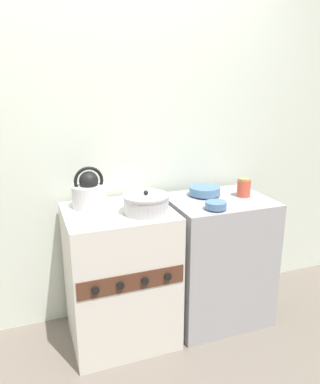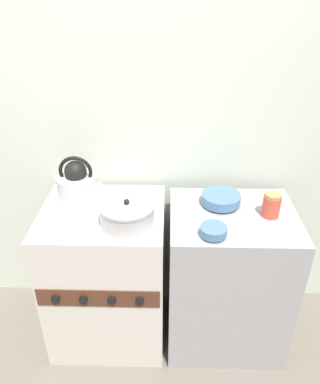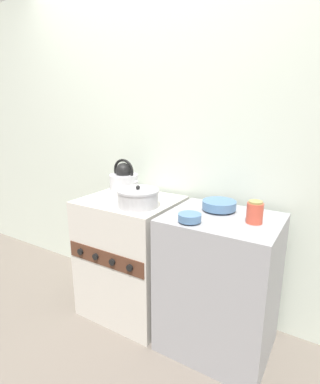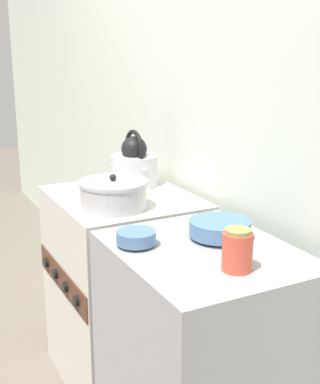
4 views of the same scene
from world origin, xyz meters
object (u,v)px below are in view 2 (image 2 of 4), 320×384
stove (108,275)px  enamel_bowl (221,199)px  kettle (78,184)px  storage_jar (271,205)px  cooking_pot (127,214)px  small_ceramic_bowl (213,231)px

stove → enamel_bowl: (0.63, 0.09, 0.48)m
kettle → enamel_bowl: bearing=-2.9°
kettle → storage_jar: (1.02, -0.14, -0.03)m
stove → enamel_bowl: size_ratio=4.24×
stove → cooking_pot: 0.53m
kettle → cooking_pot: 0.37m
stove → storage_jar: (0.88, -0.02, 0.51)m
kettle → enamel_bowl: 0.78m
enamel_bowl → cooking_pot: bearing=-158.8°
kettle → enamel_bowl: (0.78, -0.04, -0.06)m
kettle → cooking_pot: kettle is taller
enamel_bowl → small_ceramic_bowl: 0.29m
stove → small_ceramic_bowl: (0.57, -0.20, 0.47)m
storage_jar → cooking_pot: bearing=-173.2°
cooking_pot → storage_jar: size_ratio=2.18×
stove → kettle: (-0.15, 0.13, 0.54)m
cooking_pot → enamel_bowl: (0.49, 0.19, -0.02)m
small_ceramic_bowl → storage_jar: bearing=30.2°
cooking_pot → enamel_bowl: 0.52m
stove → cooking_pot: (0.15, -0.10, 0.50)m
kettle → small_ceramic_bowl: kettle is taller
cooking_pot → small_ceramic_bowl: 0.43m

